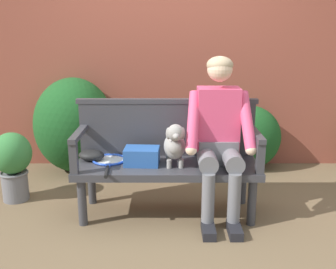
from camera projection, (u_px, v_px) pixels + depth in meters
ground_plane at (168, 213)px, 3.42m from camera, size 40.00×40.00×0.00m
brick_garden_fence at (168, 45)px, 4.44m from camera, size 8.00×0.30×2.66m
hedge_bush_mid_right at (249, 138)px, 4.38m from camera, size 0.72×0.49×0.72m
hedge_bush_mid_left at (75, 125)px, 4.32m from camera, size 0.85×0.85×1.02m
garden_bench at (168, 171)px, 3.32m from camera, size 1.50×0.53×0.44m
bench_backrest at (168, 127)px, 3.47m from camera, size 1.54×0.06×0.50m
bench_armrest_left_end at (78, 143)px, 3.17m from camera, size 0.06×0.53×0.28m
bench_armrest_right_end at (258, 143)px, 3.16m from camera, size 0.06×0.53×0.28m
person_seated at (220, 132)px, 3.22m from camera, size 0.56×0.67×1.31m
dog_on_bench at (176, 144)px, 3.21m from camera, size 0.19×0.37×0.37m
tennis_racket at (110, 161)px, 3.35m from camera, size 0.31×0.57×0.03m
baseball_glove at (93, 155)px, 3.38m from camera, size 0.25×0.21×0.09m
sports_bag at (143, 156)px, 3.27m from camera, size 0.29×0.22×0.14m
potted_plant at (14, 161)px, 3.59m from camera, size 0.35×0.35×0.63m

